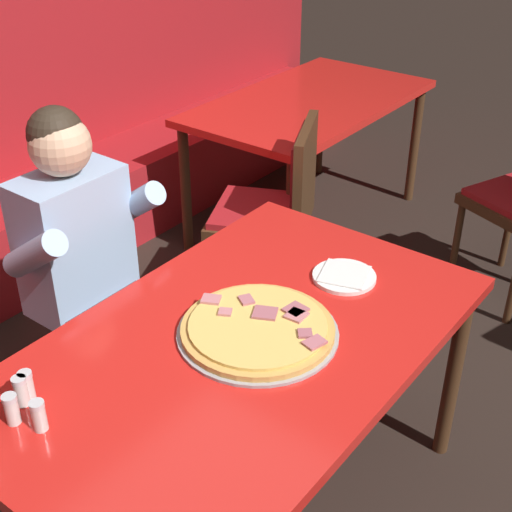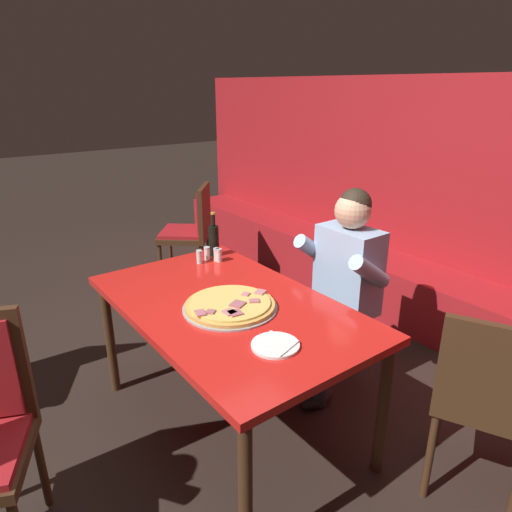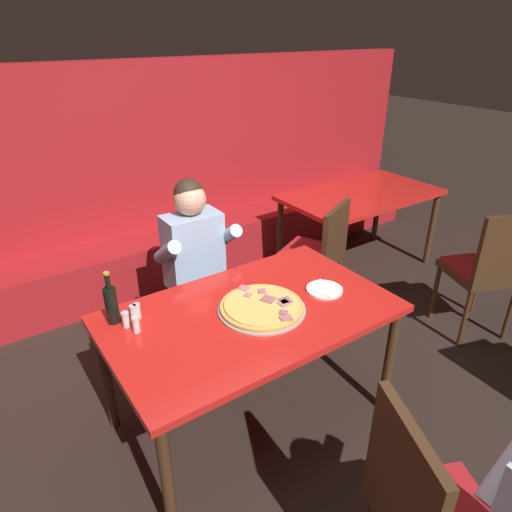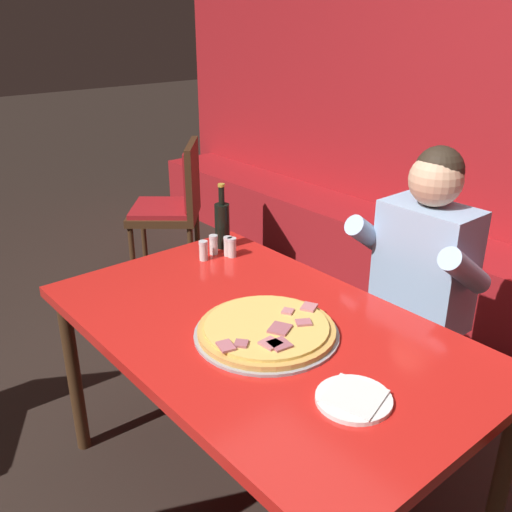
{
  "view_description": "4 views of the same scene",
  "coord_description": "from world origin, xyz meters",
  "px_view_note": "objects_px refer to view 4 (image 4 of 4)",
  "views": [
    {
      "loc": [
        -1.27,
        -1.03,
        2.04
      ],
      "look_at": [
        0.17,
        0.07,
        0.95
      ],
      "focal_mm": 50.0,
      "sensor_mm": 36.0,
      "label": 1
    },
    {
      "loc": [
        1.77,
        -1.15,
        1.82
      ],
      "look_at": [
        -0.08,
        0.24,
        0.95
      ],
      "focal_mm": 32.0,
      "sensor_mm": 36.0,
      "label": 2
    },
    {
      "loc": [
        -1.14,
        -1.71,
        2.14
      ],
      "look_at": [
        0.19,
        0.23,
        0.95
      ],
      "focal_mm": 32.0,
      "sensor_mm": 36.0,
      "label": 3
    },
    {
      "loc": [
        1.27,
        -1.08,
        1.75
      ],
      "look_at": [
        -0.04,
        0.01,
        1.01
      ],
      "focal_mm": 40.0,
      "sensor_mm": 36.0,
      "label": 4
    }
  ],
  "objects_px": {
    "main_dining_table": "(261,344)",
    "diner_seated_blue_shirt": "(410,288)",
    "plate_white_paper": "(354,399)",
    "shaker_parmesan": "(203,251)",
    "dining_chair_far_left": "(175,202)",
    "shaker_oregano": "(232,248)",
    "shaker_black_pepper": "(228,247)",
    "pizza": "(267,330)",
    "beer_bottle": "(222,224)",
    "shaker_red_pepper_flakes": "(214,245)"
  },
  "relations": [
    {
      "from": "main_dining_table",
      "to": "diner_seated_blue_shirt",
      "type": "height_order",
      "value": "diner_seated_blue_shirt"
    },
    {
      "from": "plate_white_paper",
      "to": "shaker_parmesan",
      "type": "distance_m",
      "value": 1.07
    },
    {
      "from": "diner_seated_blue_shirt",
      "to": "dining_chair_far_left",
      "type": "xyz_separation_m",
      "value": [
        -1.9,
        0.07,
        -0.12
      ]
    },
    {
      "from": "main_dining_table",
      "to": "plate_white_paper",
      "type": "distance_m",
      "value": 0.48
    },
    {
      "from": "plate_white_paper",
      "to": "shaker_oregano",
      "type": "relative_size",
      "value": 2.44
    },
    {
      "from": "shaker_black_pepper",
      "to": "shaker_oregano",
      "type": "distance_m",
      "value": 0.02
    },
    {
      "from": "shaker_black_pepper",
      "to": "dining_chair_far_left",
      "type": "bearing_deg",
      "value": 157.51
    },
    {
      "from": "pizza",
      "to": "plate_white_paper",
      "type": "xyz_separation_m",
      "value": [
        0.41,
        -0.04,
        -0.01
      ]
    },
    {
      "from": "shaker_oregano",
      "to": "shaker_parmesan",
      "type": "relative_size",
      "value": 1.0
    },
    {
      "from": "beer_bottle",
      "to": "shaker_red_pepper_flakes",
      "type": "xyz_separation_m",
      "value": [
        0.04,
        -0.08,
        -0.07
      ]
    },
    {
      "from": "diner_seated_blue_shirt",
      "to": "plate_white_paper",
      "type": "bearing_deg",
      "value": -64.09
    },
    {
      "from": "plate_white_paper",
      "to": "shaker_oregano",
      "type": "height_order",
      "value": "shaker_oregano"
    },
    {
      "from": "main_dining_table",
      "to": "beer_bottle",
      "type": "height_order",
      "value": "beer_bottle"
    },
    {
      "from": "main_dining_table",
      "to": "plate_white_paper",
      "type": "relative_size",
      "value": 7.33
    },
    {
      "from": "beer_bottle",
      "to": "diner_seated_blue_shirt",
      "type": "height_order",
      "value": "diner_seated_blue_shirt"
    },
    {
      "from": "pizza",
      "to": "shaker_oregano",
      "type": "bearing_deg",
      "value": 152.15
    },
    {
      "from": "shaker_black_pepper",
      "to": "shaker_oregano",
      "type": "xyz_separation_m",
      "value": [
        0.02,
        0.01,
        0.0
      ]
    },
    {
      "from": "shaker_black_pepper",
      "to": "shaker_parmesan",
      "type": "bearing_deg",
      "value": -104.79
    },
    {
      "from": "main_dining_table",
      "to": "shaker_red_pepper_flakes",
      "type": "height_order",
      "value": "shaker_red_pepper_flakes"
    },
    {
      "from": "main_dining_table",
      "to": "diner_seated_blue_shirt",
      "type": "distance_m",
      "value": 0.73
    },
    {
      "from": "main_dining_table",
      "to": "shaker_black_pepper",
      "type": "height_order",
      "value": "shaker_black_pepper"
    },
    {
      "from": "plate_white_paper",
      "to": "dining_chair_far_left",
      "type": "relative_size",
      "value": 0.22
    },
    {
      "from": "shaker_black_pepper",
      "to": "diner_seated_blue_shirt",
      "type": "xyz_separation_m",
      "value": [
        0.63,
        0.45,
        -0.1
      ]
    },
    {
      "from": "shaker_black_pepper",
      "to": "shaker_parmesan",
      "type": "distance_m",
      "value": 0.11
    },
    {
      "from": "pizza",
      "to": "beer_bottle",
      "type": "relative_size",
      "value": 1.63
    },
    {
      "from": "beer_bottle",
      "to": "shaker_oregano",
      "type": "distance_m",
      "value": 0.14
    },
    {
      "from": "shaker_red_pepper_flakes",
      "to": "beer_bottle",
      "type": "bearing_deg",
      "value": 116.3
    },
    {
      "from": "shaker_red_pepper_flakes",
      "to": "shaker_parmesan",
      "type": "distance_m",
      "value": 0.08
    },
    {
      "from": "main_dining_table",
      "to": "shaker_red_pepper_flakes",
      "type": "xyz_separation_m",
      "value": [
        -0.6,
        0.24,
        0.11
      ]
    },
    {
      "from": "pizza",
      "to": "shaker_oregano",
      "type": "xyz_separation_m",
      "value": [
        -0.58,
        0.31,
        0.02
      ]
    },
    {
      "from": "shaker_oregano",
      "to": "shaker_red_pepper_flakes",
      "type": "relative_size",
      "value": 1.0
    },
    {
      "from": "shaker_oregano",
      "to": "shaker_red_pepper_flakes",
      "type": "xyz_separation_m",
      "value": [
        -0.08,
        -0.04,
        0.0
      ]
    },
    {
      "from": "beer_bottle",
      "to": "dining_chair_far_left",
      "type": "bearing_deg",
      "value": 157.61
    },
    {
      "from": "shaker_oregano",
      "to": "shaker_black_pepper",
      "type": "bearing_deg",
      "value": -166.76
    },
    {
      "from": "pizza",
      "to": "shaker_red_pepper_flakes",
      "type": "relative_size",
      "value": 5.54
    },
    {
      "from": "main_dining_table",
      "to": "dining_chair_far_left",
      "type": "xyz_separation_m",
      "value": [
        -1.82,
        0.8,
        -0.11
      ]
    },
    {
      "from": "shaker_black_pepper",
      "to": "beer_bottle",
      "type": "bearing_deg",
      "value": 156.33
    },
    {
      "from": "plate_white_paper",
      "to": "shaker_parmesan",
      "type": "height_order",
      "value": "shaker_parmesan"
    },
    {
      "from": "plate_white_paper",
      "to": "beer_bottle",
      "type": "relative_size",
      "value": 0.72
    },
    {
      "from": "beer_bottle",
      "to": "diner_seated_blue_shirt",
      "type": "xyz_separation_m",
      "value": [
        0.72,
        0.41,
        -0.17
      ]
    },
    {
      "from": "main_dining_table",
      "to": "beer_bottle",
      "type": "xyz_separation_m",
      "value": [
        -0.64,
        0.32,
        0.18
      ]
    },
    {
      "from": "main_dining_table",
      "to": "shaker_oregano",
      "type": "height_order",
      "value": "shaker_oregano"
    },
    {
      "from": "main_dining_table",
      "to": "shaker_black_pepper",
      "type": "bearing_deg",
      "value": 153.14
    },
    {
      "from": "shaker_black_pepper",
      "to": "shaker_red_pepper_flakes",
      "type": "height_order",
      "value": "same"
    },
    {
      "from": "pizza",
      "to": "shaker_red_pepper_flakes",
      "type": "xyz_separation_m",
      "value": [
        -0.66,
        0.26,
        0.02
      ]
    },
    {
      "from": "beer_bottle",
      "to": "shaker_red_pepper_flakes",
      "type": "bearing_deg",
      "value": -63.7
    },
    {
      "from": "shaker_red_pepper_flakes",
      "to": "dining_chair_far_left",
      "type": "relative_size",
      "value": 0.09
    },
    {
      "from": "shaker_red_pepper_flakes",
      "to": "dining_chair_far_left",
      "type": "height_order",
      "value": "dining_chair_far_left"
    },
    {
      "from": "main_dining_table",
      "to": "dining_chair_far_left",
      "type": "bearing_deg",
      "value": 156.17
    },
    {
      "from": "beer_bottle",
      "to": "shaker_black_pepper",
      "type": "xyz_separation_m",
      "value": [
        0.09,
        -0.04,
        -0.07
      ]
    }
  ]
}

